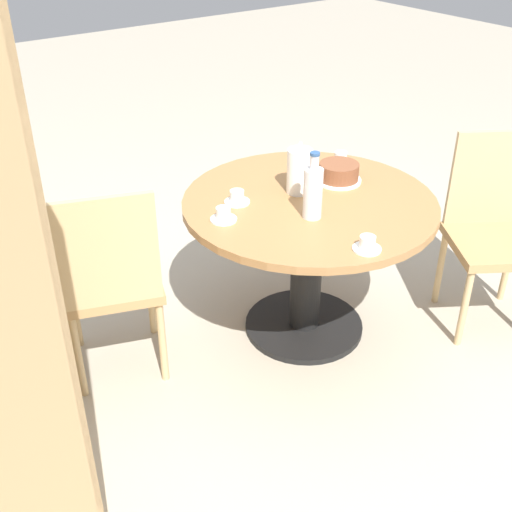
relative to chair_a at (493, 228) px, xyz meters
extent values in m
plane|color=#B2A893|center=(0.43, 0.81, -0.50)|extent=(14.00, 14.00, 0.00)
cylinder|color=black|center=(0.43, 0.81, -0.49)|extent=(0.59, 0.59, 0.03)
cylinder|color=black|center=(0.43, 0.81, -0.15)|extent=(0.15, 0.15, 0.65)
cylinder|color=#9E7042|center=(0.43, 0.81, 0.20)|extent=(1.15, 1.15, 0.04)
cylinder|color=tan|center=(-0.11, 0.28, -0.29)|extent=(0.03, 0.03, 0.42)
cylinder|color=tan|center=(0.19, 0.09, -0.29)|extent=(0.03, 0.03, 0.42)
cylinder|color=tan|center=(0.00, -0.21, -0.29)|extent=(0.03, 0.03, 0.42)
cube|color=tan|center=(-0.06, 0.04, -0.06)|extent=(0.58, 0.58, 0.04)
cube|color=tan|center=(0.11, -0.07, 0.20)|extent=(0.23, 0.35, 0.48)
cylinder|color=tan|center=(0.84, 1.44, -0.29)|extent=(0.03, 0.03, 0.42)
cylinder|color=tan|center=(0.96, 1.78, -0.29)|extent=(0.03, 0.03, 0.42)
cylinder|color=tan|center=(0.50, 1.56, -0.29)|extent=(0.03, 0.03, 0.42)
cylinder|color=tan|center=(0.63, 1.90, -0.29)|extent=(0.03, 0.03, 0.42)
cube|color=tan|center=(0.73, 1.67, -0.06)|extent=(0.54, 0.54, 0.04)
cube|color=tan|center=(0.55, 1.73, 0.20)|extent=(0.16, 0.38, 0.48)
cube|color=tan|center=(-0.22, 2.30, 0.46)|extent=(0.04, 0.28, 1.93)
cube|color=tan|center=(0.28, 2.17, 0.46)|extent=(1.04, 0.02, 1.93)
cube|color=tan|center=(0.28, 2.30, -0.48)|extent=(0.97, 0.27, 0.04)
cube|color=orange|center=(0.01, 2.28, -0.31)|extent=(0.43, 0.21, 0.31)
cube|color=#B72D28|center=(-0.01, 2.28, 0.17)|extent=(0.38, 0.21, 0.35)
cylinder|color=white|center=(0.52, 0.80, 0.32)|extent=(0.11, 0.11, 0.21)
cone|color=white|center=(0.52, 0.80, 0.43)|extent=(0.10, 0.10, 0.02)
sphere|color=white|center=(0.52, 0.80, 0.45)|extent=(0.02, 0.02, 0.02)
cylinder|color=silver|center=(0.29, 0.91, 0.32)|extent=(0.08, 0.08, 0.22)
cylinder|color=silver|center=(0.29, 0.91, 0.47)|extent=(0.04, 0.04, 0.06)
cylinder|color=#2D5184|center=(0.29, 0.91, 0.50)|extent=(0.04, 0.04, 0.01)
cylinder|color=white|center=(0.50, 0.57, 0.22)|extent=(0.22, 0.22, 0.01)
cylinder|color=brown|center=(0.50, 0.57, 0.27)|extent=(0.19, 0.19, 0.08)
cylinder|color=white|center=(0.49, 1.23, 0.22)|extent=(0.11, 0.11, 0.01)
cylinder|color=white|center=(0.49, 1.23, 0.25)|extent=(0.06, 0.06, 0.05)
cylinder|color=white|center=(0.59, 1.09, 0.22)|extent=(0.11, 0.11, 0.01)
cylinder|color=white|center=(0.59, 1.09, 0.25)|extent=(0.06, 0.06, 0.05)
cylinder|color=white|center=(-0.04, 0.91, 0.22)|extent=(0.11, 0.11, 0.01)
cylinder|color=white|center=(-0.04, 0.91, 0.25)|extent=(0.06, 0.06, 0.05)
cylinder|color=white|center=(0.66, 0.42, 0.22)|extent=(0.11, 0.11, 0.01)
cylinder|color=white|center=(0.66, 0.42, 0.25)|extent=(0.06, 0.06, 0.05)
camera|label=1|loc=(-1.52, 2.52, 1.49)|focal=45.00mm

